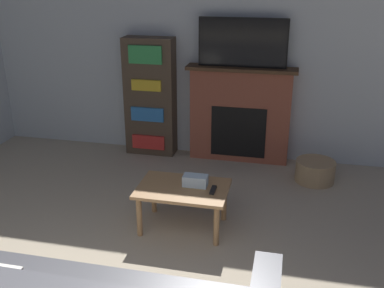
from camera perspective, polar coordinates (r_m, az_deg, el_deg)
name	(u,v)px	position (r m, az deg, el deg)	size (l,w,h in m)	color
wall_back	(211,48)	(5.54, 2.41, 12.06)	(6.68, 0.06, 2.70)	silver
fireplace	(240,114)	(5.52, 6.11, 3.81)	(1.31, 0.28, 1.17)	brown
tv	(243,43)	(5.31, 6.45, 12.66)	(1.03, 0.03, 0.56)	black
coffee_table	(183,193)	(4.08, -1.16, -6.27)	(0.82, 0.56, 0.41)	#A87A4C
tissue_box	(195,181)	(4.06, 0.42, -4.67)	(0.22, 0.12, 0.10)	silver
remote_control	(213,190)	(3.99, 2.69, -5.85)	(0.04, 0.15, 0.02)	black
bookshelf	(150,97)	(5.69, -5.33, 5.95)	(0.62, 0.29, 1.48)	#4C3D2D
storage_basket	(315,171)	(5.25, 15.36, -3.33)	(0.44, 0.44, 0.24)	tan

